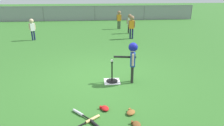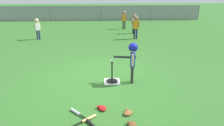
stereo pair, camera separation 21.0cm
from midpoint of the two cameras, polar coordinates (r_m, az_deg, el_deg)
name	(u,v)px [view 2 (the right image)]	position (r m, az deg, el deg)	size (l,w,h in m)	color
ground_plane	(102,77)	(6.06, -1.93, -3.94)	(60.00, 60.00, 0.00)	#336B28
home_plate	(112,81)	(5.79, 1.04, -5.09)	(0.44, 0.44, 0.01)	white
batting_tee	(112,79)	(5.75, 1.05, -4.35)	(0.32, 0.32, 0.58)	black
baseball_on_tee	(112,61)	(5.56, 1.08, 0.63)	(0.07, 0.07, 0.07)	white
batter_child	(133,55)	(5.47, 6.81, 2.27)	(0.63, 0.32, 1.13)	#262626
fielder_deep_center	(136,24)	(10.58, 7.21, 10.64)	(0.34, 0.23, 1.17)	#191E4C
fielder_near_left	(134,21)	(11.92, 6.71, 11.45)	(0.31, 0.22, 1.09)	#262626
fielder_deep_left	(37,26)	(11.00, -19.51, 9.65)	(0.27, 0.22, 1.06)	#191E4C
fielder_deep_right	(124,17)	(13.21, 3.84, 12.49)	(0.33, 0.22, 1.13)	#262626
spare_bat_silver	(77,113)	(4.43, -8.25, -13.55)	(0.45, 0.47, 0.06)	silver
spare_bat_wood	(86,120)	(4.21, -5.73, -15.41)	(0.56, 0.46, 0.06)	#DBB266
spare_bat_black	(93,126)	(4.04, -3.65, -17.05)	(0.42, 0.59, 0.06)	black
glove_by_plate	(128,113)	(4.40, 5.82, -13.55)	(0.27, 0.27, 0.07)	brown
glove_near_bats	(102,108)	(4.53, -1.40, -12.38)	(0.23, 0.26, 0.07)	#B21919
glove_tossed_aside	(132,125)	(4.08, 7.14, -16.70)	(0.17, 0.23, 0.07)	brown
outfield_fence	(101,13)	(16.87, -2.80, 13.79)	(16.06, 0.06, 1.15)	slate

